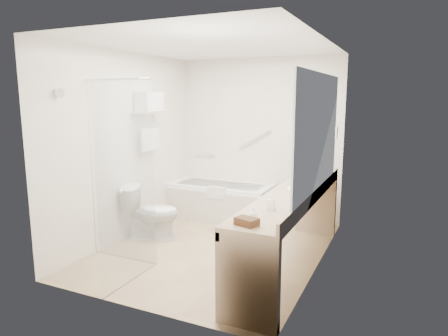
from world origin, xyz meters
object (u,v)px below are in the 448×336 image
at_px(vanity_counter, 291,213).
at_px(amenity_basket, 247,221).
at_px(bathtub, 220,201).
at_px(toilet, 151,213).
at_px(water_bottle_left, 312,171).

distance_m(vanity_counter, amenity_basket, 1.21).
xyz_separation_m(bathtub, toilet, (-0.45, -1.23, 0.09)).
bearing_deg(bathtub, toilet, -110.05).
distance_m(amenity_basket, water_bottle_left, 2.19).
height_order(bathtub, amenity_basket, amenity_basket).
relative_size(vanity_counter, water_bottle_left, 12.17).
height_order(bathtub, toilet, toilet).
relative_size(toilet, amenity_basket, 3.93).
xyz_separation_m(vanity_counter, amenity_basket, (-0.06, -1.18, 0.24)).
bearing_deg(amenity_basket, vanity_counter, 87.08).
distance_m(vanity_counter, toilet, 2.00).
bearing_deg(water_bottle_left, bathtub, 166.07).
bearing_deg(bathtub, water_bottle_left, -13.93).
bearing_deg(toilet, bathtub, -37.45).
height_order(bathtub, vanity_counter, vanity_counter).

